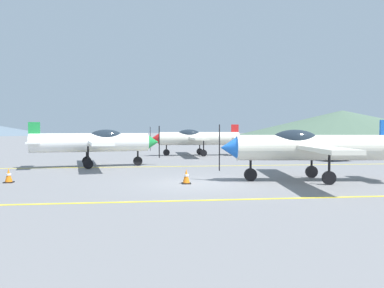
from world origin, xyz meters
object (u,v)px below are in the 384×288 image
(airplane_near, at_px, (309,147))
(car_sedan, at_px, (323,148))
(traffic_cone_front, at_px, (186,177))
(traffic_cone_side, at_px, (9,176))
(airplane_far, at_px, (196,138))
(airplane_mid, at_px, (96,142))

(airplane_near, distance_m, car_sedan, 12.37)
(traffic_cone_front, relative_size, traffic_cone_side, 1.00)
(traffic_cone_front, bearing_deg, car_sedan, 44.63)
(airplane_far, height_order, traffic_cone_side, airplane_far)
(airplane_mid, bearing_deg, traffic_cone_side, -113.37)
(airplane_near, bearing_deg, traffic_cone_front, -178.34)
(airplane_far, height_order, car_sedan, airplane_far)
(airplane_near, relative_size, airplane_mid, 1.00)
(airplane_mid, relative_size, car_sedan, 1.87)
(airplane_near, height_order, airplane_far, same)
(car_sedan, height_order, traffic_cone_side, car_sedan)
(car_sedan, bearing_deg, traffic_cone_front, -135.37)
(car_sedan, bearing_deg, airplane_mid, -167.18)
(traffic_cone_front, distance_m, traffic_cone_side, 7.29)
(airplane_mid, height_order, car_sedan, airplane_mid)
(airplane_near, bearing_deg, car_sedan, 61.30)
(airplane_near, bearing_deg, airplane_far, 99.57)
(airplane_mid, distance_m, car_sedan, 16.03)
(airplane_mid, distance_m, airplane_far, 11.11)
(airplane_near, distance_m, airplane_far, 16.14)
(traffic_cone_side, bearing_deg, airplane_mid, 66.63)
(airplane_mid, height_order, traffic_cone_side, airplane_mid)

